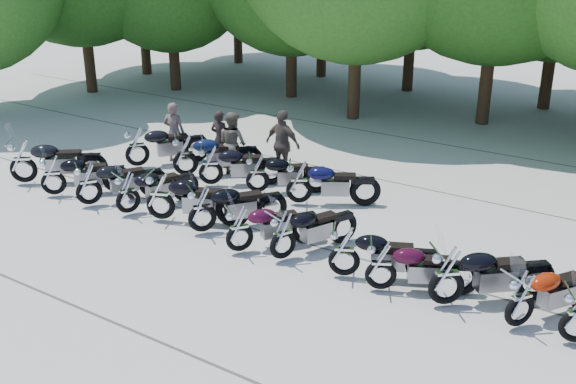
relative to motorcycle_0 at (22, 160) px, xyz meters
The scene contains 22 objects.
ground 7.73m from the motorcycle_0, ahead, with size 90.00×90.00×0.00m, color #A5A195.
motorcycle_0 is the anchor object (origin of this frame).
motorcycle_1 1.37m from the motorcycle_0, ahead, with size 0.66×2.17×1.23m, color black, non-canonical shape.
motorcycle_2 2.63m from the motorcycle_0, ahead, with size 0.67×2.21×1.25m, color black, non-canonical shape.
motorcycle_3 3.80m from the motorcycle_0, ahead, with size 0.65×2.13×1.20m, color black, non-canonical shape.
motorcycle_4 4.72m from the motorcycle_0, ahead, with size 0.72×2.38×1.35m, color black, non-canonical shape.
motorcycle_5 5.97m from the motorcycle_0, ahead, with size 0.69×2.26×1.28m, color black, non-canonical shape.
motorcycle_6 7.24m from the motorcycle_0, ahead, with size 0.63×2.09×1.18m, color #37071D, non-canonical shape.
motorcycle_7 8.18m from the motorcycle_0, ahead, with size 0.65×2.14×1.21m, color black, non-canonical shape.
motorcycle_8 9.57m from the motorcycle_0, ahead, with size 0.65×2.14×1.21m, color black, non-canonical shape.
motorcycle_9 10.40m from the motorcycle_0, ahead, with size 0.63×2.05×1.16m, color black, non-canonical shape.
motorcycle_10 11.62m from the motorcycle_0, ahead, with size 0.71×2.34×1.32m, color black, non-canonical shape.
motorcycle_11 12.92m from the motorcycle_0, ahead, with size 0.64×2.12×1.20m, color #9E2005, non-canonical shape.
motorcycle_14 3.04m from the motorcycle_0, 59.29° to the left, with size 0.72×2.37×1.34m, color black, non-canonical shape.
motorcycle_15 4.24m from the motorcycle_0, 40.95° to the left, with size 0.73×2.39×1.35m, color #0C1536, non-canonical shape.
motorcycle_16 4.97m from the motorcycle_0, 31.74° to the left, with size 0.67×2.22×1.25m, color black, non-canonical shape.
motorcycle_17 6.26m from the motorcycle_0, 26.96° to the left, with size 0.64×2.11×1.19m, color black, non-canonical shape.
motorcycle_18 7.40m from the motorcycle_0, 22.19° to the left, with size 0.68×2.25×1.27m, color black, non-canonical shape.
rider_0 4.19m from the motorcycle_0, 60.82° to the left, with size 0.64×0.42×1.76m, color brown.
rider_1 5.55m from the motorcycle_0, 42.65° to the left, with size 0.85×0.67×1.76m, color brown.
rider_2 6.88m from the motorcycle_0, 38.24° to the left, with size 1.10×0.46×1.87m, color #4C4036.
rider_3 5.29m from the motorcycle_0, 49.89° to the left, with size 0.60×0.39×1.63m, color black.
Camera 1 is at (7.35, -9.74, 6.36)m, focal length 42.00 mm.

